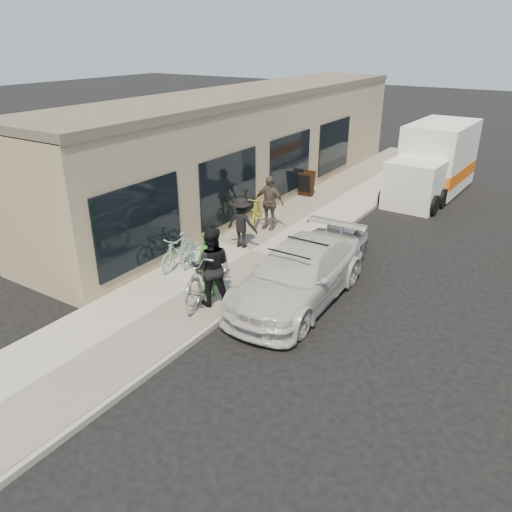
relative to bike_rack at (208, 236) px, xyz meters
The scene contains 17 objects.
ground 3.83m from the bike_rack, 36.48° to the right, with size 120.00×120.00×0.00m, color black.
sidewalk 1.40m from the bike_rack, 36.10° to the left, with size 3.00×34.00×0.15m, color #B6B0A4.
curb 2.75m from the bike_rack, 16.28° to the left, with size 0.12×34.00×0.13m, color #A39E95.
storefront 6.33m from the bike_rack, 111.00° to the left, with size 3.60×20.00×4.22m.
bike_rack is the anchor object (origin of this frame).
sandwich_board 6.61m from the bike_rack, 91.58° to the left, with size 0.64×0.65×0.98m.
sedan_white 3.69m from the bike_rack, 15.06° to the right, with size 2.14×4.97×1.47m.
sedan_silver 3.71m from the bike_rack, 21.25° to the left, with size 1.30×3.23×1.10m, color #9E9DA3.
moving_truck 10.94m from the bike_rack, 69.40° to the left, with size 2.40×5.87×2.84m.
tandem_bike 2.82m from the bike_rack, 52.10° to the right, with size 0.90×2.59×1.36m, color silver.
woman_rider 2.75m from the bike_rack, 52.08° to the right, with size 0.61×0.40×1.68m, color #33882D.
man_standing 3.25m from the bike_rack, 50.63° to the right, with size 0.95×0.74×1.95m, color black.
cruiser_bike_a 1.31m from the bike_rack, 91.11° to the right, with size 0.45×1.58×0.95m, color #81C1B0.
cruiser_bike_b 0.83m from the bike_rack, 65.56° to the right, with size 0.55×1.57×0.82m, color #81C1B0.
cruiser_bike_c 2.75m from the bike_rack, 90.83° to the left, with size 0.50×1.76×1.06m, color gold.
bystander_a 1.11m from the bike_rack, 52.42° to the left, with size 1.00×0.57×1.55m, color black.
bystander_b 2.73m from the bike_rack, 79.39° to the left, with size 1.05×0.44×1.79m, color brown.
Camera 1 is at (5.62, -8.57, 6.11)m, focal length 35.00 mm.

